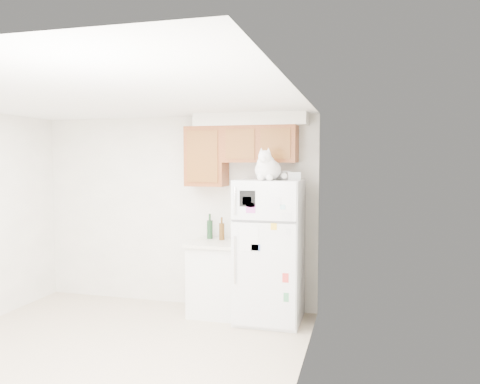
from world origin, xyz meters
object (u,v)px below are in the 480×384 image
(base_counter, at_px, (216,277))
(cat, at_px, (268,168))
(storage_box_front, at_px, (293,176))
(bottle_amber, at_px, (222,228))
(refrigerator, at_px, (269,251))
(bottle_green, at_px, (210,226))
(storage_box_back, at_px, (282,175))

(base_counter, bearing_deg, cat, -23.05)
(storage_box_front, bearing_deg, base_counter, 150.85)
(cat, height_order, storage_box_front, cat)
(base_counter, bearing_deg, storage_box_front, -5.65)
(bottle_amber, bearing_deg, refrigerator, -16.47)
(bottle_green, relative_size, bottle_amber, 1.12)
(base_counter, bearing_deg, bottle_amber, 73.78)
(base_counter, bearing_deg, refrigerator, -6.09)
(storage_box_back, bearing_deg, bottle_green, 157.95)
(refrigerator, distance_m, storage_box_back, 0.92)
(storage_box_back, height_order, bottle_amber, storage_box_back)
(storage_box_back, relative_size, storage_box_front, 1.20)
(storage_box_back, xyz_separation_m, storage_box_front, (0.15, -0.13, -0.01))
(refrigerator, distance_m, storage_box_front, 0.94)
(base_counter, relative_size, bottle_amber, 3.17)
(base_counter, xyz_separation_m, bottle_amber, (0.03, 0.12, 0.60))
(cat, bearing_deg, bottle_amber, 147.96)
(refrigerator, xyz_separation_m, storage_box_front, (0.28, -0.02, 0.89))
(base_counter, height_order, storage_box_back, storage_box_back)
(base_counter, relative_size, bottle_green, 2.84)
(storage_box_back, bearing_deg, bottle_amber, 159.57)
(cat, height_order, bottle_green, cat)
(refrigerator, relative_size, bottle_green, 5.25)
(storage_box_back, height_order, bottle_green, storage_box_back)
(storage_box_front, distance_m, bottle_green, 1.32)
(storage_box_front, bearing_deg, bottle_green, 143.24)
(base_counter, distance_m, cat, 1.58)
(storage_box_back, height_order, storage_box_front, storage_box_back)
(refrigerator, relative_size, base_counter, 1.85)
(base_counter, height_order, bottle_amber, bottle_amber)
(refrigerator, relative_size, bottle_amber, 5.86)
(cat, relative_size, bottle_green, 1.63)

